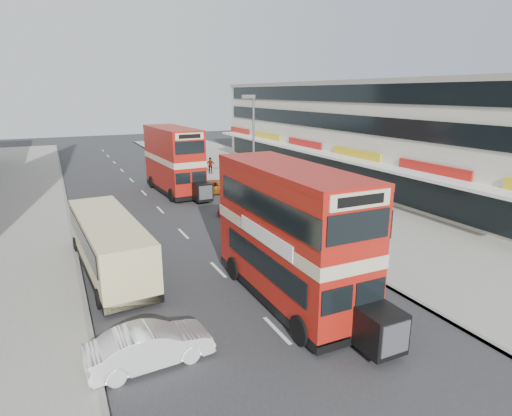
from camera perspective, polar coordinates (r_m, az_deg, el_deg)
ground at (r=14.53m, az=6.77°, el=-19.70°), size 160.00×160.00×0.00m
road_surface at (r=31.78m, az=-12.72°, el=-0.24°), size 12.00×90.00×0.01m
pavement_right at (r=36.19m, az=6.09°, el=2.05°), size 12.00×90.00×0.15m
kerb_left at (r=31.08m, az=-23.73°, el=-1.40°), size 0.20×90.00×0.16m
kerb_right at (r=33.55m, az=-2.55°, el=1.07°), size 0.20×90.00×0.16m
commercial_row at (r=41.68m, az=14.31°, el=9.85°), size 9.90×46.20×9.30m
street_lamp at (r=31.07m, az=-0.47°, el=8.78°), size 1.00×0.20×8.12m
bus_main at (r=17.07m, az=4.56°, el=-3.50°), size 2.68×9.74×5.37m
bus_second at (r=36.65m, az=-10.97°, el=6.36°), size 3.14×9.69×5.31m
coach at (r=21.23m, az=-19.10°, el=-4.45°), size 2.93×9.38×2.45m
car_left_front at (r=14.36m, az=-14.00°, el=-17.48°), size 3.98×1.60×1.28m
car_right_a at (r=29.83m, az=-1.29°, el=0.30°), size 4.24×2.02×1.19m
car_right_b at (r=35.93m, az=-6.35°, el=2.75°), size 4.26×2.28×1.14m
pedestrian_near at (r=28.76m, az=6.94°, el=0.75°), size 0.87×0.73×1.99m
pedestrian_far at (r=44.37m, az=-6.16°, el=5.70°), size 1.05×0.64×1.68m
cyclist at (r=34.51m, az=-7.08°, el=2.46°), size 0.66×1.77×2.13m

